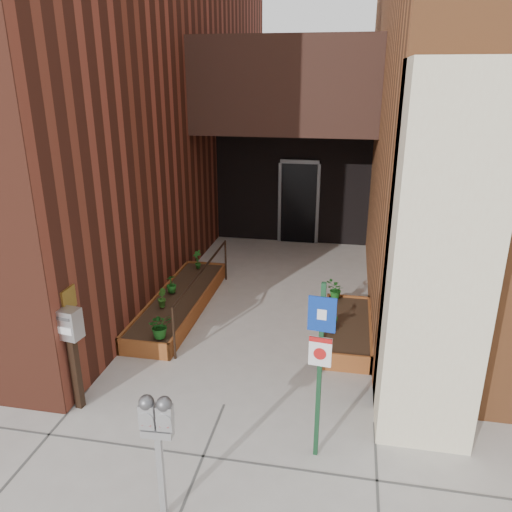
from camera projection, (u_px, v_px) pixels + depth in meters
The scene contains 15 objects.
ground at pixel (224, 405), 6.79m from camera, with size 80.00×80.00×0.00m, color #9E9991.
architecture at pixel (286, 40), 11.49m from camera, with size 20.00×14.60×10.00m.
planter_left at pixel (180, 303), 9.51m from camera, with size 0.90×3.60×0.30m.
planter_right at pixel (347, 330), 8.49m from camera, with size 0.80×2.20×0.30m.
handrail at pixel (203, 276), 9.17m from camera, with size 0.04×3.34×0.90m.
parking_meter at pixel (157, 425), 4.70m from camera, with size 0.32×0.16×1.44m.
sign_post at pixel (320, 355), 5.44m from camera, with size 0.30×0.08×2.20m.
payment_dropbox at pixel (71, 338), 6.40m from camera, with size 0.32×0.26×1.46m.
shrub_left_a at pixel (160, 325), 7.86m from camera, with size 0.37×0.37×0.41m, color #185317.
shrub_left_b at pixel (162, 298), 8.93m from camera, with size 0.18×0.18×0.33m, color #2B5E1A.
shrub_left_c at pixel (171, 284), 9.52m from camera, with size 0.20×0.20×0.35m, color #1A5C1A.
shrub_left_d at pixel (197, 259), 10.70m from camera, with size 0.21×0.21×0.41m, color #1D5719.
shrub_right_a at pixel (333, 315), 8.28m from camera, with size 0.18×0.18×0.33m, color #275418.
shrub_right_b at pixel (332, 323), 8.04m from camera, with size 0.17×0.17×0.32m, color #1F631C.
shrub_right_c at pixel (335, 290), 9.25m from camera, with size 0.32×0.32×0.35m, color #1B5F1B.
Camera 1 is at (1.50, -5.51, 4.23)m, focal length 35.00 mm.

